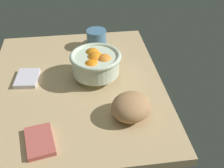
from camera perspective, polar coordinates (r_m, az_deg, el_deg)
The scene contains 6 objects.
ground_plane at distance 108.97cm, azimuth -7.22°, elevation -0.45°, with size 80.35×65.16×3.00cm, color tan.
fruit_bowl at distance 106.25cm, azimuth -3.25°, elevation 4.20°, with size 19.13×19.13×11.24cm.
bread_loaf at distance 91.00cm, azimuth 3.84°, elevation -4.58°, with size 13.54×12.36×7.86cm, color #AF7E52.
napkin_folded at distance 87.50cm, azimuth -14.33°, elevation -11.05°, with size 12.49×7.90×1.44cm, color #B8534B.
napkin_spare at distance 113.17cm, azimuth -16.66°, elevation 1.13°, with size 11.69×8.07×1.59cm, color silver.
mug at distance 129.01cm, azimuth -3.06°, elevation 9.12°, with size 11.81×9.61×8.13cm.
Camera 1 is at (86.99, 1.93, 64.09)cm, focal length 45.51 mm.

